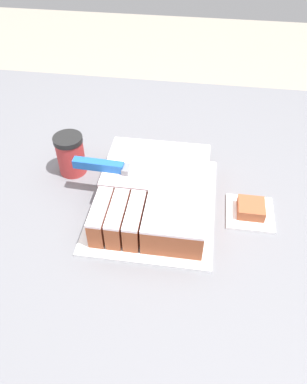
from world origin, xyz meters
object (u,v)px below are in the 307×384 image
Objects in this scene: knife at (111,167)px; brownie at (251,208)px; coffee_cup at (71,154)px; cake_board at (154,204)px; cake at (155,191)px.

knife is 0.35m from brownie.
brownie is (0.47, -0.09, -0.04)m from coffee_cup.
coffee_cup is at bearing 157.69° from cake_board.
knife is at bearing 176.47° from brownie.
coffee_cup is at bearing 152.90° from knife.
knife is at bearing 169.62° from cake.
cake_board is 1.23× the size of knife.
cake reaches higher than cake_board.
coffee_cup is 1.77× the size of brownie.
cake is at bearing -21.40° from coffee_cup.
coffee_cup is at bearing 168.66° from brownie.
cake is 0.25m from coffee_cup.
brownie reaches higher than cake_board.
cake is at bearing -7.96° from knife.
knife reaches higher than cake.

